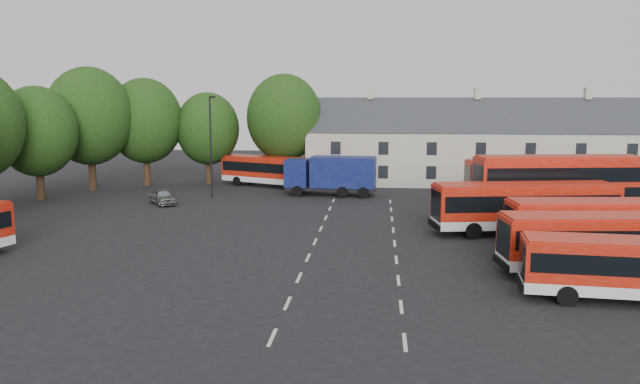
{
  "coord_description": "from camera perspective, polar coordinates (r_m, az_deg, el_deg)",
  "views": [
    {
      "loc": [
        3.93,
        -36.29,
        9.0
      ],
      "look_at": [
        -0.3,
        8.5,
        2.2
      ],
      "focal_mm": 35.0,
      "sensor_mm": 36.0,
      "label": 1
    }
  ],
  "objects": [
    {
      "name": "bus_dd_south",
      "position": [
        48.26,
        20.95,
        0.62
      ],
      "size": [
        12.18,
        4.46,
        4.88
      ],
      "rotation": [
        0.0,
        0.0,
        0.15
      ],
      "color": "silver",
      "rests_on": "ground"
    },
    {
      "name": "terrace_houses",
      "position": [
        67.24,
        14.02,
        3.96
      ],
      "size": [
        35.7,
        7.13,
        10.06
      ],
      "color": "beige",
      "rests_on": "ground"
    },
    {
      "name": "bus_row_c",
      "position": [
        38.54,
        25.5,
        -2.69
      ],
      "size": [
        12.07,
        3.64,
        3.36
      ],
      "rotation": [
        0.0,
        0.0,
        0.08
      ],
      "color": "silver",
      "rests_on": "ground"
    },
    {
      "name": "bus_dd_north",
      "position": [
        51.71,
        18.83,
        0.79
      ],
      "size": [
        10.42,
        3.36,
        4.2
      ],
      "rotation": [
        0.0,
        0.0,
        0.1
      ],
      "color": "silver",
      "rests_on": "ground"
    },
    {
      "name": "lamppost",
      "position": [
        56.97,
        -9.94,
        4.33
      ],
      "size": [
        0.63,
        0.39,
        9.16
      ],
      "rotation": [
        0.0,
        0.0,
        -0.32
      ],
      "color": "black",
      "rests_on": "ground"
    },
    {
      "name": "bus_north",
      "position": [
        63.65,
        -4.48,
        2.12
      ],
      "size": [
        10.95,
        6.77,
        3.08
      ],
      "rotation": [
        0.0,
        0.0,
        -0.43
      ],
      "color": "silver",
      "rests_on": "ground"
    },
    {
      "name": "bus_row_d",
      "position": [
        40.69,
        24.84,
        -2.53
      ],
      "size": [
        10.24,
        3.14,
        2.85
      ],
      "rotation": [
        0.0,
        0.0,
        0.08
      ],
      "color": "silver",
      "rests_on": "ground"
    },
    {
      "name": "bus_row_b",
      "position": [
        35.1,
        25.19,
        -3.91
      ],
      "size": [
        11.38,
        3.68,
        3.16
      ],
      "rotation": [
        0.0,
        0.0,
        0.1
      ],
      "color": "silver",
      "rests_on": "ground"
    },
    {
      "name": "lane_markings",
      "position": [
        39.36,
        3.18,
        -4.63
      ],
      "size": [
        5.15,
        33.8,
        0.01
      ],
      "color": "beige",
      "rests_on": "ground"
    },
    {
      "name": "ground",
      "position": [
        37.59,
        -0.77,
        -5.26
      ],
      "size": [
        140.0,
        140.0,
        0.0
      ],
      "primitive_type": "plane",
      "color": "black",
      "rests_on": "ground"
    },
    {
      "name": "box_truck",
      "position": [
        57.73,
        1.1,
        1.68
      ],
      "size": [
        8.48,
        3.12,
        3.65
      ],
      "rotation": [
        0.0,
        0.0,
        -0.06
      ],
      "color": "black",
      "rests_on": "ground"
    },
    {
      "name": "treeline",
      "position": [
        60.92,
        -18.6,
        5.97
      ],
      "size": [
        29.92,
        32.59,
        12.01
      ],
      "color": "black",
      "rests_on": "ground"
    },
    {
      "name": "bus_row_e",
      "position": [
        43.52,
        18.22,
        -1.03
      ],
      "size": [
        12.34,
        4.75,
        3.41
      ],
      "rotation": [
        0.0,
        0.0,
        0.17
      ],
      "color": "silver",
      "rests_on": "ground"
    },
    {
      "name": "silver_car",
      "position": [
        54.84,
        -14.23,
        -0.43
      ],
      "size": [
        3.5,
        3.92,
        1.29
      ],
      "primitive_type": "imported",
      "rotation": [
        0.0,
        0.0,
        0.65
      ],
      "color": "#9A9CA1",
      "rests_on": "ground"
    }
  ]
}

